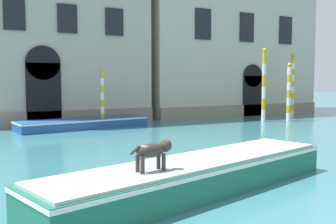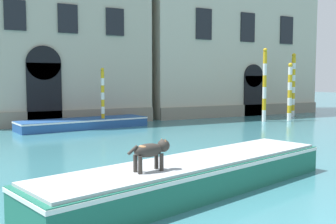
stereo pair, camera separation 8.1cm
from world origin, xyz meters
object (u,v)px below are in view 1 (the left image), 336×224
Objects in this scene: boat_moored_near_palazzo at (83,123)px; mooring_pole_0 at (289,92)px; mooring_pole_2 at (102,98)px; mooring_pole_1 at (292,85)px; dog_on_deck at (154,151)px; mooring_pole_3 at (264,85)px; boat_foreground at (197,174)px.

boat_moored_near_palazzo is 12.88m from mooring_pole_0.
mooring_pole_0 is (12.61, -2.13, 1.57)m from boat_moored_near_palazzo.
mooring_pole_0 is at bearing -9.06° from mooring_pole_2.
mooring_pole_1 reaches higher than mooring_pole_0.
dog_on_deck is 18.76m from mooring_pole_0.
mooring_pole_3 is at bearing 171.46° from mooring_pole_0.
dog_on_deck is at bearing -138.26° from mooring_pole_3.
mooring_pole_3 is at bearing -9.15° from mooring_pole_2.
mooring_pole_3 reaches higher than boat_foreground.
mooring_pole_3 is (11.68, 11.08, 1.87)m from boat_foreground.
boat_foreground is 20.35m from mooring_pole_1.
mooring_pole_3 is (-4.06, -1.69, 0.04)m from mooring_pole_1.
mooring_pole_0 reaches higher than mooring_pole_2.
boat_moored_near_palazzo is at bearing 164.54° from mooring_pole_2.
boat_foreground is 1.69m from dog_on_deck.
boat_moored_near_palazzo is (2.28, 13.51, -0.90)m from dog_on_deck.
boat_moored_near_palazzo is 2.20× the size of mooring_pole_2.
mooring_pole_2 is (3.27, 13.24, 0.45)m from dog_on_deck.
boat_foreground is 1.17× the size of boat_moored_near_palazzo.
mooring_pole_0 is at bearing -8.54° from mooring_pole_3.
boat_foreground is 2.28× the size of mooring_pole_0.
mooring_pole_2 is (-13.87, -0.12, -0.60)m from mooring_pole_1.
boat_foreground is at bearing -136.51° from mooring_pole_3.
dog_on_deck is at bearing -103.86° from mooring_pole_2.
mooring_pole_3 is at bearing -157.35° from mooring_pole_1.
mooring_pole_2 reaches higher than boat_moored_near_palazzo.
mooring_pole_1 is at bearing 0.48° from mooring_pole_2.
mooring_pole_3 reaches higher than mooring_pole_2.
mooring_pole_0 is 11.77m from mooring_pole_2.
mooring_pole_2 is 9.95m from mooring_pole_3.
boat_foreground is 1.88× the size of mooring_pole_1.
mooring_pole_1 reaches higher than boat_moored_near_palazzo.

